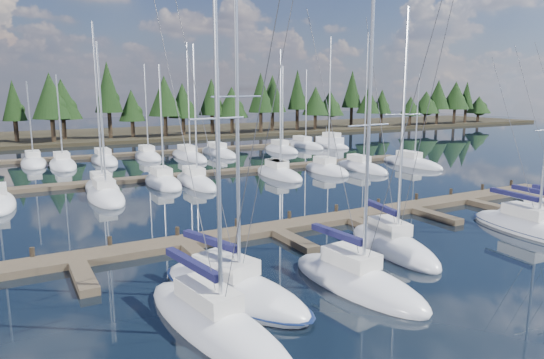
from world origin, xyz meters
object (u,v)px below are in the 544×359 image
front_sailboat_4 (531,229)px  front_sailboat_2 (356,281)px  main_dock (350,219)px  front_sailboat_0 (214,323)px  motor_yacht_right (330,144)px  front_sailboat_1 (232,289)px  front_sailboat_3 (392,245)px

front_sailboat_4 → front_sailboat_2: bearing=-174.7°
main_dock → front_sailboat_0: size_ratio=2.96×
front_sailboat_4 → motor_yacht_right: 47.85m
front_sailboat_1 → front_sailboat_2: size_ratio=1.16×
front_sailboat_2 → front_sailboat_4: front_sailboat_2 is taller
front_sailboat_1 → motor_yacht_right: (37.34, 44.44, 0.15)m
front_sailboat_0 → front_sailboat_2: front_sailboat_0 is taller
motor_yacht_right → front_sailboat_2: bearing=-124.5°
main_dock → motor_yacht_right: size_ratio=5.35×
front_sailboat_2 → motor_yacht_right: 56.29m
front_sailboat_0 → front_sailboat_2: (7.46, 0.68, -0.01)m
front_sailboat_0 → front_sailboat_2: 7.49m
front_sailboat_4 → motor_yacht_right: (16.34, 44.98, 0.17)m
front_sailboat_1 → front_sailboat_2: front_sailboat_1 is taller
front_sailboat_1 → front_sailboat_3: bearing=6.3°
front_sailboat_3 → front_sailboat_4: 10.46m
front_sailboat_3 → motor_yacht_right: front_sailboat_3 is taller
front_sailboat_3 → motor_yacht_right: bearing=58.4°
front_sailboat_0 → front_sailboat_4: (22.97, 2.12, -0.03)m
front_sailboat_2 → motor_yacht_right: front_sailboat_2 is taller
front_sailboat_1 → front_sailboat_0: bearing=-126.5°
front_sailboat_4 → front_sailboat_3: bearing=170.5°
front_sailboat_1 → motor_yacht_right: front_sailboat_1 is taller
front_sailboat_3 → motor_yacht_right: 50.81m
main_dock → front_sailboat_2: front_sailboat_2 is taller
main_dock → motor_yacht_right: (24.99, 37.22, 0.24)m
main_dock → front_sailboat_1: size_ratio=2.73×
front_sailboat_4 → main_dock: bearing=138.1°
front_sailboat_2 → front_sailboat_0: bearing=-174.8°
front_sailboat_1 → front_sailboat_3: front_sailboat_1 is taller
main_dock → front_sailboat_2: bearing=-126.7°
front_sailboat_3 → front_sailboat_0: bearing=-163.1°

